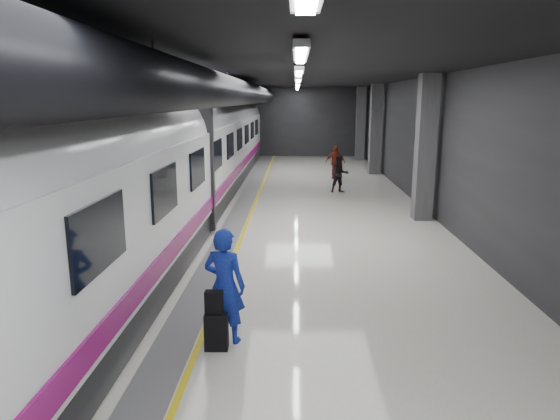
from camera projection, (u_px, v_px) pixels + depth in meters
ground at (276, 234)px, 14.12m from camera, size 40.00×40.00×0.00m
platform_hall at (267, 106)px, 14.29m from camera, size 10.02×40.02×4.51m
train at (159, 161)px, 13.77m from camera, size 3.05×38.00×4.05m
traveler_main at (225, 286)px, 7.71m from camera, size 0.76×0.60×1.83m
suitcase_main at (216, 331)px, 7.57m from camera, size 0.36×0.23×0.57m
shoulder_bag at (214, 302)px, 7.49m from camera, size 0.27×0.15×0.36m
traveler_far_a at (340, 174)px, 20.31m from camera, size 0.85×0.73×1.52m
traveler_far_b at (335, 162)px, 23.96m from camera, size 0.95×0.41×1.60m
suitcase_far at (338, 163)px, 27.50m from camera, size 0.40×0.28×0.56m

